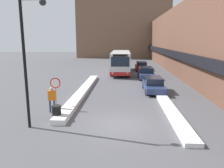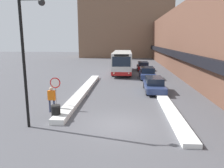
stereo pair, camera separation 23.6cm
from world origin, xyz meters
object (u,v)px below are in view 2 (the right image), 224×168
object	(u,v)px
trash_bin	(56,112)
pedestrian	(52,97)
city_bus	(122,62)
parked_car_middle	(147,73)
street_lamp	(28,51)
parked_car_front	(154,84)
stop_sign	(55,86)
parked_car_back	(143,66)

from	to	relation	value
trash_bin	pedestrian	bearing A→B (deg)	117.63
city_bus	trash_bin	distance (m)	20.81
parked_car_middle	street_lamp	size ratio (longest dim) A/B	0.68
parked_car_front	trash_bin	distance (m)	10.87
stop_sign	trash_bin	bearing A→B (deg)	-72.47
parked_car_front	street_lamp	size ratio (longest dim) A/B	0.67
parked_car_front	pedestrian	xyz separation A→B (m)	(-7.86, -6.80, 0.37)
parked_car_front	parked_car_middle	distance (m)	7.37
parked_car_back	street_lamp	world-z (taller)	street_lamp
trash_bin	parked_car_middle	bearing A→B (deg)	65.43
pedestrian	trash_bin	xyz separation A→B (m)	(0.74, -1.41, -0.61)
stop_sign	trash_bin	xyz separation A→B (m)	(0.69, -2.18, -1.21)
parked_car_back	street_lamp	distance (m)	26.32
city_bus	pedestrian	world-z (taller)	city_bus
stop_sign	street_lamp	world-z (taller)	street_lamp
city_bus	trash_bin	world-z (taller)	city_bus
city_bus	street_lamp	bearing A→B (deg)	-102.22
city_bus	parked_car_front	size ratio (longest dim) A/B	2.31
street_lamp	trash_bin	size ratio (longest dim) A/B	7.56
stop_sign	street_lamp	bearing A→B (deg)	-94.48
parked_car_back	stop_sign	world-z (taller)	stop_sign
parked_car_back	stop_sign	bearing A→B (deg)	-110.09
stop_sign	pedestrian	size ratio (longest dim) A/B	1.29
street_lamp	parked_car_middle	bearing A→B (deg)	64.37
parked_car_middle	parked_car_back	world-z (taller)	parked_car_middle
parked_car_front	parked_car_back	xyz separation A→B (m)	(0.00, 15.32, 0.01)
pedestrian	trash_bin	size ratio (longest dim) A/B	1.90
stop_sign	trash_bin	world-z (taller)	stop_sign
parked_car_middle	pedestrian	xyz separation A→B (m)	(-7.86, -14.18, 0.34)
city_bus	parked_car_back	world-z (taller)	city_bus
city_bus	stop_sign	world-z (taller)	city_bus
parked_car_back	street_lamp	xyz separation A→B (m)	(-8.08, -24.78, 3.66)
parked_car_middle	pedestrian	size ratio (longest dim) A/B	2.71
city_bus	parked_car_back	distance (m)	4.70
street_lamp	parked_car_front	bearing A→B (deg)	49.52
parked_car_front	stop_sign	xyz separation A→B (m)	(-7.81, -6.03, 0.98)
city_bus	parked_car_back	size ratio (longest dim) A/B	2.49
parked_car_middle	pedestrian	bearing A→B (deg)	-119.00
stop_sign	street_lamp	distance (m)	4.37
parked_car_front	street_lamp	bearing A→B (deg)	-130.48
parked_car_back	pedestrian	distance (m)	23.48
stop_sign	parked_car_front	bearing A→B (deg)	37.69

